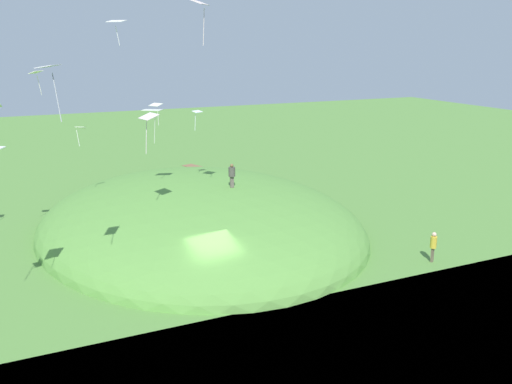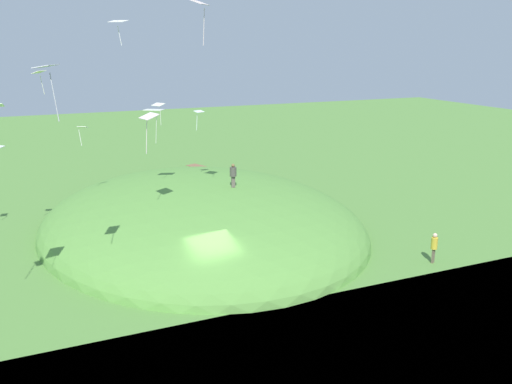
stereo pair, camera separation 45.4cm
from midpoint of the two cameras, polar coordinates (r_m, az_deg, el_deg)
The scene contains 14 objects.
ground_plane at distance 29.72m, azimuth -4.89°, elevation -9.54°, with size 160.00×160.00×0.00m, color #53833A.
grass_hill at distance 38.65m, azimuth -6.29°, elevation -3.58°, with size 26.99×22.00×6.31m, color #578F3D.
dirt_path at distance 54.26m, azimuth -4.28°, elevation 2.04°, with size 10.34×1.23×0.04m, color brown.
person_walking_path at distance 36.41m, azimuth -2.92°, elevation 2.03°, with size 0.49×0.49×1.64m.
person_near_shore at distance 33.46m, azimuth 17.84°, elevation -5.15°, with size 0.49×0.49×1.86m.
kite_1 at distance 30.36m, azimuth -11.70°, elevation 7.64°, with size 1.27×0.99×2.24m.
kite_2 at distance 39.82m, azimuth -22.48°, elevation 11.49°, with size 1.05×1.01×1.63m.
kite_4 at distance 41.44m, azimuth -10.83°, elevation 8.92°, with size 1.09×1.00×1.62m.
kite_5 at distance 37.42m, azimuth -6.59°, elevation 8.27°, with size 0.67×0.77×1.33m.
kite_7 at distance 37.83m, azimuth -18.39°, elevation 6.31°, with size 0.65×0.74×1.31m.
kite_9 at distance 35.90m, azimuth -11.23°, elevation 8.33°, with size 1.35×1.46×2.27m.
kite_10 at distance 36.96m, azimuth -14.86°, elevation 16.95°, with size 1.29×1.33×1.58m.
kite_11 at distance 29.98m, azimuth -6.44°, elevation 19.05°, with size 1.29×1.26×2.32m.
kite_12 at distance 22.14m, azimuth -21.53°, elevation 11.90°, with size 1.15×1.04×2.17m.
Camera 1 is at (-25.42, 8.95, 12.49)m, focal length 37.93 mm.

